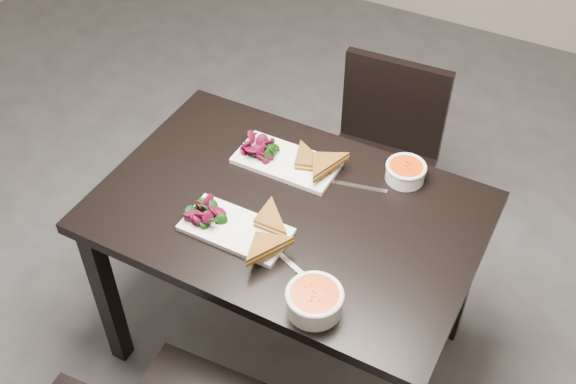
% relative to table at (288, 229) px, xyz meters
% --- Properties ---
extents(ground, '(5.00, 5.00, 0.00)m').
position_rel_table_xyz_m(ground, '(-0.46, 0.13, -0.65)').
color(ground, '#47474C').
rests_on(ground, ground).
extents(table, '(1.20, 0.80, 0.75)m').
position_rel_table_xyz_m(table, '(0.00, 0.00, 0.00)').
color(table, black).
rests_on(table, ground).
extents(chair_far, '(0.44, 0.44, 0.85)m').
position_rel_table_xyz_m(chair_far, '(0.06, 0.68, -0.17)').
color(chair_far, black).
rests_on(chair_far, ground).
extents(plate_near, '(0.33, 0.16, 0.02)m').
position_rel_table_xyz_m(plate_near, '(-0.09, -0.16, 0.11)').
color(plate_near, white).
rests_on(plate_near, table).
extents(sandwich_near, '(0.17, 0.12, 0.05)m').
position_rel_table_xyz_m(sandwich_near, '(-0.03, -0.15, 0.14)').
color(sandwich_near, '#97681F').
rests_on(sandwich_near, plate_near).
extents(salad_near, '(0.10, 0.09, 0.05)m').
position_rel_table_xyz_m(salad_near, '(-0.19, -0.16, 0.14)').
color(salad_near, black).
rests_on(salad_near, plate_near).
extents(soup_bowl_near, '(0.16, 0.16, 0.07)m').
position_rel_table_xyz_m(soup_bowl_near, '(0.25, -0.31, 0.14)').
color(soup_bowl_near, white).
rests_on(soup_bowl_near, table).
extents(cutlery_near, '(0.17, 0.08, 0.00)m').
position_rel_table_xyz_m(cutlery_near, '(0.11, -0.20, 0.10)').
color(cutlery_near, silver).
rests_on(cutlery_near, table).
extents(plate_far, '(0.35, 0.17, 0.02)m').
position_rel_table_xyz_m(plate_far, '(-0.10, 0.18, 0.11)').
color(plate_far, white).
rests_on(plate_far, table).
extents(sandwich_far, '(0.20, 0.18, 0.06)m').
position_rel_table_xyz_m(sandwich_far, '(-0.04, 0.17, 0.14)').
color(sandwich_far, '#97681F').
rests_on(sandwich_far, plate_far).
extents(salad_far, '(0.11, 0.10, 0.05)m').
position_rel_table_xyz_m(salad_far, '(-0.20, 0.18, 0.14)').
color(salad_far, black).
rests_on(salad_far, plate_far).
extents(soup_bowl_far, '(0.13, 0.13, 0.06)m').
position_rel_table_xyz_m(soup_bowl_far, '(0.28, 0.30, 0.13)').
color(soup_bowl_far, white).
rests_on(soup_bowl_far, table).
extents(cutlery_far, '(0.18, 0.06, 0.00)m').
position_rel_table_xyz_m(cutlery_far, '(0.16, 0.19, 0.10)').
color(cutlery_far, silver).
rests_on(cutlery_far, table).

